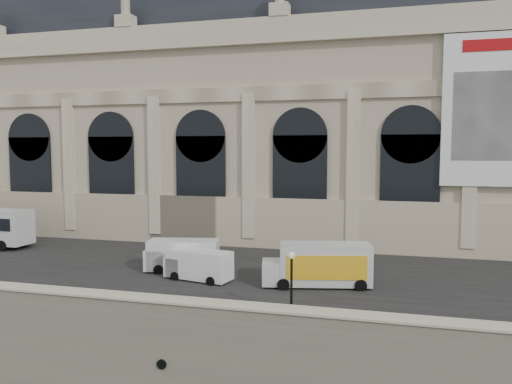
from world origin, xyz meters
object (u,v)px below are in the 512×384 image
at_px(van_c, 179,256).
at_px(box_truck, 319,265).
at_px(lamp_right, 291,285).
at_px(van_b, 196,265).

relative_size(van_c, box_truck, 0.76).
distance_m(van_c, lamp_right, 13.58).
relative_size(van_b, van_c, 0.88).
bearing_deg(lamp_right, van_c, 141.55).
height_order(van_b, lamp_right, lamp_right).
distance_m(van_b, box_truck, 9.07).
height_order(van_c, lamp_right, lamp_right).
distance_m(van_b, van_c, 3.00).
bearing_deg(van_b, van_c, 137.73).
distance_m(van_c, box_truck, 11.35).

